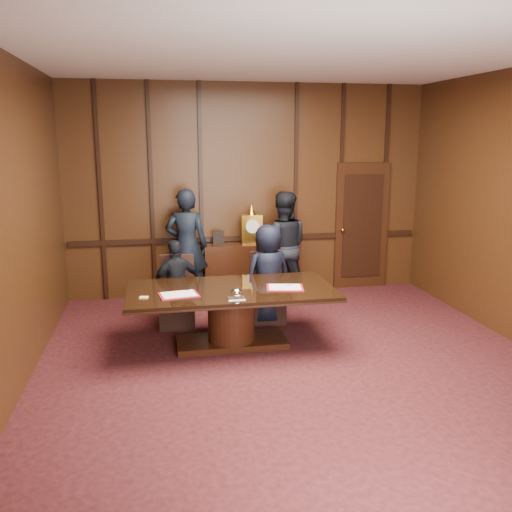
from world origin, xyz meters
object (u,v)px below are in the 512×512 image
(signatory_right, at_px, (268,274))
(witness_left, at_px, (187,246))
(signatory_left, at_px, (177,284))
(conference_table, at_px, (231,307))
(sideboard, at_px, (252,267))
(witness_right, at_px, (283,246))

(signatory_right, height_order, witness_left, witness_left)
(signatory_left, bearing_deg, conference_table, 110.41)
(sideboard, xyz_separation_m, signatory_left, (-1.30, -1.37, 0.14))
(sideboard, bearing_deg, witness_left, -171.60)
(signatory_right, bearing_deg, witness_left, -64.84)
(sideboard, height_order, witness_left, witness_left)
(sideboard, distance_m, signatory_left, 1.89)
(witness_left, xyz_separation_m, witness_right, (1.54, -0.15, -0.03))
(signatory_right, xyz_separation_m, witness_left, (-1.08, 1.21, 0.21))
(witness_left, distance_m, witness_right, 1.55)
(conference_table, bearing_deg, witness_left, 102.18)
(signatory_left, relative_size, witness_right, 0.70)
(sideboard, relative_size, signatory_left, 1.28)
(signatory_left, xyz_separation_m, signatory_right, (1.30, 0.00, 0.09))
(sideboard, height_order, signatory_right, sideboard)
(signatory_left, bearing_deg, sideboard, -152.25)
(conference_table, distance_m, signatory_left, 1.04)
(sideboard, bearing_deg, conference_table, -106.69)
(witness_left, bearing_deg, conference_table, 113.80)
(signatory_left, bearing_deg, witness_left, -118.87)
(conference_table, distance_m, witness_left, 2.09)
(sideboard, height_order, signatory_left, sideboard)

